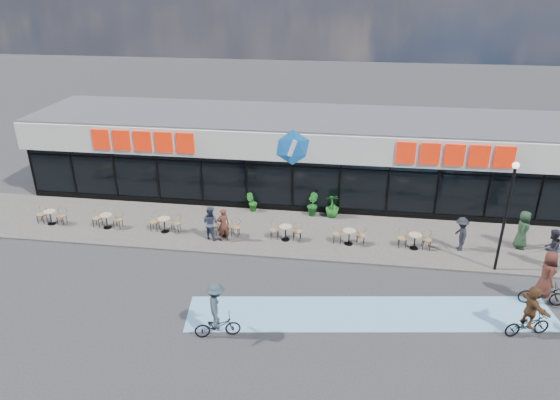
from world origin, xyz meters
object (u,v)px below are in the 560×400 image
(bistro_set_0, at_px, (51,215))
(cyclist_a, at_px, (530,314))
(cyclist_b, at_px, (545,284))
(potted_plant_right, at_px, (332,206))
(potted_plant_left, at_px, (252,202))
(potted_plant_mid, at_px, (312,204))
(pedestrian_a, at_px, (461,234))
(patron_left, at_px, (223,225))
(pedestrian_c, at_px, (551,248))
(pedestrian_b, at_px, (523,230))
(patron_right, at_px, (210,223))
(lamp_post, at_px, (507,208))

(bistro_set_0, height_order, cyclist_a, cyclist_a)
(bistro_set_0, height_order, cyclist_b, cyclist_b)
(potted_plant_right, distance_m, cyclist_b, 10.67)
(potted_plant_left, xyz_separation_m, cyclist_a, (11.67, -8.60, 0.27))
(cyclist_b, bearing_deg, potted_plant_mid, 145.35)
(potted_plant_left, xyz_separation_m, cyclist_b, (12.80, -6.59, 0.32))
(potted_plant_left, bearing_deg, pedestrian_a, -14.94)
(potted_plant_right, distance_m, patron_left, 6.06)
(pedestrian_a, relative_size, pedestrian_c, 0.91)
(potted_plant_left, xyz_separation_m, patron_left, (-0.73, -3.40, 0.32))
(pedestrian_c, bearing_deg, pedestrian_b, -107.59)
(potted_plant_mid, bearing_deg, potted_plant_left, 179.90)
(patron_left, bearing_deg, potted_plant_mid, -163.76)
(pedestrian_b, bearing_deg, potted_plant_mid, 97.82)
(potted_plant_mid, relative_size, patron_left, 0.74)
(potted_plant_mid, relative_size, patron_right, 0.72)
(cyclist_a, distance_m, cyclist_b, 2.30)
(bistro_set_0, distance_m, potted_plant_mid, 13.53)
(potted_plant_left, height_order, pedestrian_a, pedestrian_a)
(potted_plant_mid, relative_size, pedestrian_c, 0.69)
(patron_right, xyz_separation_m, cyclist_a, (13.05, -5.28, -0.06))
(cyclist_a, relative_size, cyclist_b, 0.87)
(patron_right, relative_size, pedestrian_b, 0.92)
(bistro_set_0, xyz_separation_m, pedestrian_b, (23.20, 0.73, 0.47))
(pedestrian_a, bearing_deg, pedestrian_b, 94.85)
(lamp_post, relative_size, potted_plant_right, 3.94)
(lamp_post, xyz_separation_m, potted_plant_left, (-11.62, 4.33, -2.44))
(bistro_set_0, distance_m, pedestrian_b, 23.22)
(potted_plant_right, relative_size, pedestrian_c, 0.70)
(patron_right, height_order, pedestrian_b, pedestrian_b)
(potted_plant_mid, bearing_deg, bistro_set_0, -167.74)
(potted_plant_right, height_order, pedestrian_b, pedestrian_b)
(pedestrian_c, distance_m, cyclist_b, 3.09)
(patron_left, height_order, pedestrian_b, pedestrian_b)
(lamp_post, xyz_separation_m, potted_plant_mid, (-8.36, 4.32, -2.35))
(patron_right, height_order, cyclist_a, cyclist_a)
(bistro_set_0, relative_size, potted_plant_left, 1.47)
(potted_plant_left, distance_m, cyclist_a, 14.50)
(bistro_set_0, distance_m, patron_right, 8.59)
(lamp_post, height_order, patron_left, lamp_post)
(potted_plant_mid, distance_m, pedestrian_c, 11.33)
(lamp_post, distance_m, potted_plant_mid, 9.70)
(potted_plant_left, distance_m, patron_left, 3.49)
(potted_plant_mid, height_order, cyclist_a, cyclist_a)
(patron_left, bearing_deg, lamp_post, 151.61)
(lamp_post, distance_m, potted_plant_left, 12.64)
(pedestrian_a, bearing_deg, lamp_post, 31.38)
(patron_right, xyz_separation_m, cyclist_b, (14.18, -3.28, -0.01))
(cyclist_b, bearing_deg, pedestrian_c, 67.82)
(patron_left, relative_size, pedestrian_b, 0.90)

